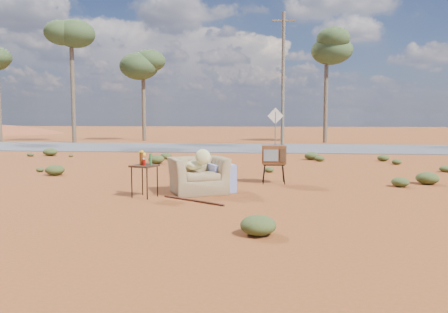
# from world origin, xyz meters

# --- Properties ---
(ground) EXTENTS (140.00, 140.00, 0.00)m
(ground) POSITION_xyz_m (0.00, 0.00, 0.00)
(ground) COLOR #913E1D
(ground) RESTS_ON ground
(highway) EXTENTS (140.00, 7.00, 0.04)m
(highway) POSITION_xyz_m (0.00, 15.00, 0.02)
(highway) COLOR #565659
(highway) RESTS_ON ground
(armchair) EXTENTS (1.63, 1.46, 1.10)m
(armchair) POSITION_xyz_m (-0.31, 0.49, 0.51)
(armchair) COLOR olive
(armchair) RESTS_ON ground
(tv_unit) EXTENTS (0.64, 0.52, 1.00)m
(tv_unit) POSITION_xyz_m (1.34, 2.06, 0.75)
(tv_unit) COLOR black
(tv_unit) RESTS_ON ground
(side_table) EXTENTS (0.62, 0.62, 1.00)m
(side_table) POSITION_xyz_m (-1.49, -0.22, 0.73)
(side_table) COLOR #3B2215
(side_table) RESTS_ON ground
(rusty_bar) EXTENTS (1.42, 0.91, 0.04)m
(rusty_bar) POSITION_xyz_m (-0.35, -0.62, 0.02)
(rusty_bar) COLOR #4E2415
(rusty_bar) RESTS_ON ground
(road_sign) EXTENTS (0.78, 0.06, 2.19)m
(road_sign) POSITION_xyz_m (1.50, 12.00, 1.50)
(road_sign) COLOR brown
(road_sign) RESTS_ON ground
(eucalyptus_left) EXTENTS (3.20, 3.20, 8.10)m
(eucalyptus_left) POSITION_xyz_m (-12.00, 19.00, 6.92)
(eucalyptus_left) COLOR brown
(eucalyptus_left) RESTS_ON ground
(eucalyptus_near_left) EXTENTS (3.20, 3.20, 6.60)m
(eucalyptus_near_left) POSITION_xyz_m (-8.00, 22.00, 5.45)
(eucalyptus_near_left) COLOR brown
(eucalyptus_near_left) RESTS_ON ground
(eucalyptus_center) EXTENTS (3.20, 3.20, 7.60)m
(eucalyptus_center) POSITION_xyz_m (5.00, 21.00, 6.43)
(eucalyptus_center) COLOR brown
(eucalyptus_center) RESTS_ON ground
(utility_pole_center) EXTENTS (1.40, 0.20, 8.00)m
(utility_pole_center) POSITION_xyz_m (2.00, 17.50, 4.15)
(utility_pole_center) COLOR brown
(utility_pole_center) RESTS_ON ground
(scrub_patch) EXTENTS (17.49, 8.07, 0.33)m
(scrub_patch) POSITION_xyz_m (-0.82, 4.41, 0.14)
(scrub_patch) COLOR #414E22
(scrub_patch) RESTS_ON ground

